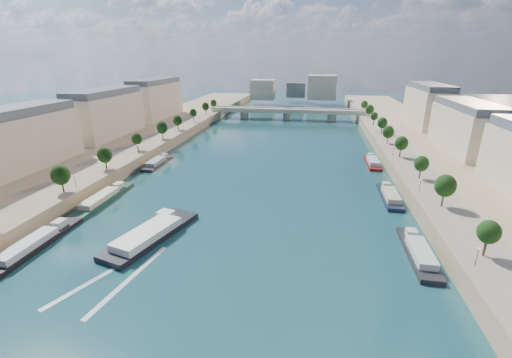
% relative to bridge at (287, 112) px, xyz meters
% --- Properties ---
extents(ground, '(700.00, 700.00, 0.00)m').
position_rel_bridge_xyz_m(ground, '(0.00, -132.85, -5.08)').
color(ground, '#0B2F32').
rests_on(ground, ground).
extents(quay_left, '(44.00, 520.00, 5.00)m').
position_rel_bridge_xyz_m(quay_left, '(-72.00, -132.85, -2.58)').
color(quay_left, '#9E8460').
rests_on(quay_left, ground).
extents(quay_right, '(44.00, 520.00, 5.00)m').
position_rel_bridge_xyz_m(quay_right, '(72.00, -132.85, -2.58)').
color(quay_right, '#9E8460').
rests_on(quay_right, ground).
extents(pave_left, '(14.00, 520.00, 0.10)m').
position_rel_bridge_xyz_m(pave_left, '(-57.00, -132.85, -0.03)').
color(pave_left, gray).
rests_on(pave_left, quay_left).
extents(pave_right, '(14.00, 520.00, 0.10)m').
position_rel_bridge_xyz_m(pave_right, '(57.00, -132.85, -0.03)').
color(pave_right, gray).
rests_on(pave_right, quay_right).
extents(trees_left, '(4.80, 268.80, 8.26)m').
position_rel_bridge_xyz_m(trees_left, '(-55.00, -130.85, 5.39)').
color(trees_left, '#382B1E').
rests_on(trees_left, ground).
extents(trees_right, '(4.80, 268.80, 8.26)m').
position_rel_bridge_xyz_m(trees_right, '(55.00, -122.85, 5.39)').
color(trees_right, '#382B1E').
rests_on(trees_right, ground).
extents(lamps_left, '(0.36, 200.36, 4.28)m').
position_rel_bridge_xyz_m(lamps_left, '(-52.50, -142.85, 2.70)').
color(lamps_left, black).
rests_on(lamps_left, ground).
extents(lamps_right, '(0.36, 200.36, 4.28)m').
position_rel_bridge_xyz_m(lamps_right, '(52.50, -127.85, 2.70)').
color(lamps_right, black).
rests_on(lamps_right, ground).
extents(buildings_left, '(16.00, 226.00, 23.20)m').
position_rel_bridge_xyz_m(buildings_left, '(-85.00, -120.85, 11.37)').
color(buildings_left, beige).
rests_on(buildings_left, ground).
extents(buildings_right, '(16.00, 226.00, 23.20)m').
position_rel_bridge_xyz_m(buildings_right, '(85.00, -120.85, 11.37)').
color(buildings_right, beige).
rests_on(buildings_right, ground).
extents(skyline, '(79.00, 42.00, 22.00)m').
position_rel_bridge_xyz_m(skyline, '(3.19, 86.67, 9.57)').
color(skyline, beige).
rests_on(skyline, ground).
extents(bridge, '(112.00, 12.00, 8.15)m').
position_rel_bridge_xyz_m(bridge, '(0.00, 0.00, 0.00)').
color(bridge, '#C1B79E').
rests_on(bridge, ground).
extents(tour_barge, '(15.93, 30.19, 3.94)m').
position_rel_bridge_xyz_m(tour_barge, '(-19.71, -179.88, -3.96)').
color(tour_barge, black).
rests_on(tour_barge, ground).
extents(wake, '(14.62, 25.87, 0.04)m').
position_rel_bridge_xyz_m(wake, '(-19.71, -196.44, -5.06)').
color(wake, silver).
rests_on(wake, ground).
extents(moored_barges_left, '(5.00, 154.10, 3.60)m').
position_rel_bridge_xyz_m(moored_barges_left, '(-45.50, -186.33, -4.24)').
color(moored_barges_left, '#1B1B3C').
rests_on(moored_barges_left, ground).
extents(moored_barges_right, '(5.00, 165.94, 3.60)m').
position_rel_bridge_xyz_m(moored_barges_right, '(45.50, -169.62, -4.24)').
color(moored_barges_right, black).
rests_on(moored_barges_right, ground).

